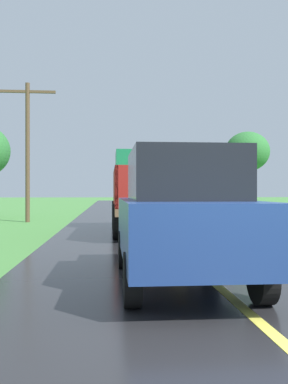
{
  "coord_description": "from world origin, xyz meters",
  "views": [
    {
      "loc": [
        -1.53,
        -2.82,
        1.41
      ],
      "look_at": [
        -0.26,
        12.31,
        1.4
      ],
      "focal_mm": 39.01,
      "sensor_mm": 36.0,
      "label": 1
    }
  ],
  "objects_px": {
    "banana_truck_near": "(147,190)",
    "following_car": "(180,215)",
    "utility_pole_roadside": "(28,145)",
    "roadside_tree_near_left": "(247,152)"
  },
  "relations": [
    {
      "from": "banana_truck_near",
      "to": "roadside_tree_near_left",
      "type": "xyz_separation_m",
      "value": [
        8.85,
        15.81,
        2.88
      ]
    },
    {
      "from": "banana_truck_near",
      "to": "following_car",
      "type": "distance_m",
      "value": 8.1
    },
    {
      "from": "banana_truck_near",
      "to": "roadside_tree_near_left",
      "type": "relative_size",
      "value": 1.0
    },
    {
      "from": "banana_truck_near",
      "to": "following_car",
      "type": "height_order",
      "value": "banana_truck_near"
    },
    {
      "from": "banana_truck_near",
      "to": "utility_pole_roadside",
      "type": "height_order",
      "value": "utility_pole_roadside"
    },
    {
      "from": "banana_truck_near",
      "to": "utility_pole_roadside",
      "type": "relative_size",
      "value": 0.9
    },
    {
      "from": "following_car",
      "to": "banana_truck_near",
      "type": "bearing_deg",
      "value": 88.23
    },
    {
      "from": "utility_pole_roadside",
      "to": "roadside_tree_near_left",
      "type": "relative_size",
      "value": 1.11
    },
    {
      "from": "utility_pole_roadside",
      "to": "roadside_tree_near_left",
      "type": "xyz_separation_m",
      "value": [
        13.91,
        10.2,
        0.76
      ]
    },
    {
      "from": "banana_truck_near",
      "to": "roadside_tree_near_left",
      "type": "height_order",
      "value": "roadside_tree_near_left"
    }
  ]
}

